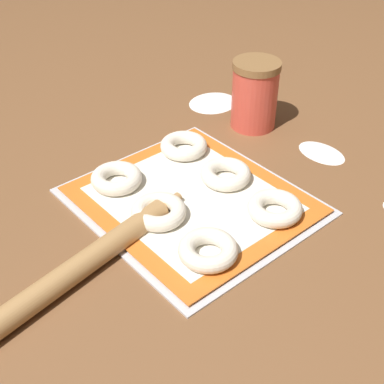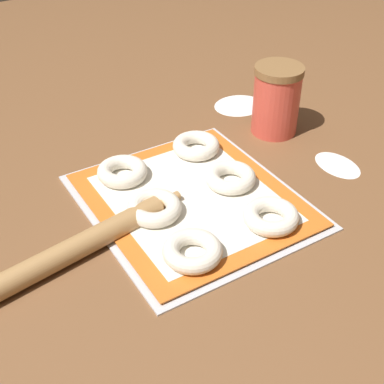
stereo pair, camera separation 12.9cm
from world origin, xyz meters
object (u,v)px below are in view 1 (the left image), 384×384
at_px(baking_tray, 192,201).
at_px(rolling_pin, 78,268).
at_px(bagel_front_right, 208,250).
at_px(bagel_front_center, 159,211).
at_px(bagel_back_center, 226,174).
at_px(bagel_back_left, 184,146).
at_px(flour_canister, 255,94).
at_px(bagel_back_right, 275,208).
at_px(bagel_front_left, 116,178).

distance_m(baking_tray, rolling_pin, 0.27).
bearing_deg(rolling_pin, bagel_front_right, 59.44).
relative_size(bagel_front_center, bagel_back_center, 1.00).
distance_m(bagel_front_right, bagel_back_center, 0.22).
height_order(bagel_back_left, flour_canister, flour_canister).
height_order(bagel_front_right, bagel_back_right, same).
relative_size(bagel_back_center, rolling_pin, 0.21).
height_order(bagel_back_center, bagel_back_right, same).
bearing_deg(bagel_back_left, rolling_pin, -65.27).
xyz_separation_m(bagel_front_left, bagel_back_center, (0.13, 0.17, 0.00)).
distance_m(bagel_front_center, bagel_back_center, 0.17).
height_order(flour_canister, rolling_pin, flour_canister).
height_order(bagel_front_center, bagel_back_left, same).
height_order(bagel_front_left, bagel_back_right, same).
xyz_separation_m(baking_tray, bagel_back_right, (0.13, 0.08, 0.02)).
height_order(bagel_front_left, bagel_front_right, same).
bearing_deg(bagel_front_center, rolling_pin, -82.35).
height_order(bagel_front_left, bagel_back_center, same).
xyz_separation_m(bagel_front_center, bagel_back_center, (-0.01, 0.17, 0.00)).
relative_size(bagel_front_left, bagel_front_center, 1.00).
bearing_deg(bagel_front_right, bagel_back_left, 147.13).
bearing_deg(baking_tray, bagel_front_center, -86.34).
relative_size(baking_tray, bagel_back_right, 4.19).
relative_size(bagel_front_right, bagel_back_left, 1.00).
bearing_deg(bagel_back_left, bagel_back_center, -1.91).
xyz_separation_m(baking_tray, rolling_pin, (0.03, -0.27, 0.02)).
bearing_deg(baking_tray, bagel_front_right, -31.21).
bearing_deg(bagel_front_center, bagel_back_center, 92.30).
bearing_deg(bagel_back_center, baking_tray, -88.99).
xyz_separation_m(baking_tray, bagel_front_left, (-0.13, -0.08, 0.02)).
xyz_separation_m(bagel_front_left, bagel_front_right, (0.27, -0.00, 0.00)).
xyz_separation_m(baking_tray, bagel_back_left, (-0.14, 0.09, 0.02)).
bearing_deg(rolling_pin, flour_canister, 106.03).
distance_m(baking_tray, bagel_back_left, 0.17).
bearing_deg(bagel_back_right, flour_canister, 140.60).
distance_m(baking_tray, bagel_back_center, 0.09).
height_order(baking_tray, bagel_back_left, bagel_back_left).
bearing_deg(flour_canister, bagel_front_center, -70.20).
relative_size(baking_tray, bagel_front_center, 4.19).
height_order(baking_tray, bagel_back_center, bagel_back_center).
bearing_deg(baking_tray, bagel_back_right, 31.32).
bearing_deg(flour_canister, baking_tray, -66.18).
distance_m(flour_canister, rolling_pin, 0.60).
height_order(bagel_front_left, bagel_front_center, same).
height_order(bagel_back_right, flour_canister, flour_canister).
height_order(baking_tray, flour_canister, flour_canister).
bearing_deg(bagel_front_right, baking_tray, 148.79).
distance_m(bagel_back_right, rolling_pin, 0.36).
xyz_separation_m(bagel_front_right, bagel_back_center, (-0.14, 0.17, 0.00)).
distance_m(bagel_front_center, bagel_front_right, 0.13).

